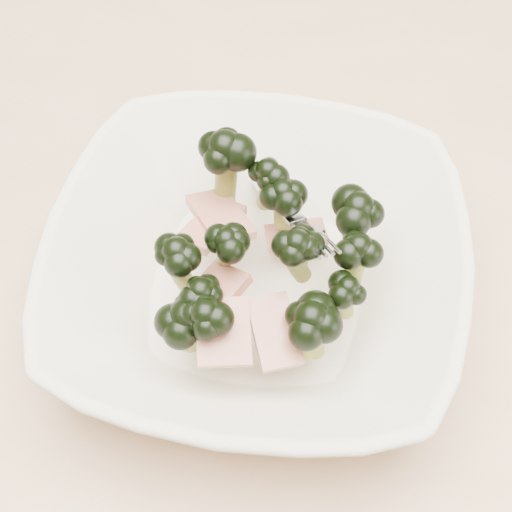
# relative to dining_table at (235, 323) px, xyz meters

# --- Properties ---
(dining_table) EXTENTS (1.20, 0.80, 0.75)m
(dining_table) POSITION_rel_dining_table_xyz_m (0.00, 0.00, 0.00)
(dining_table) COLOR tan
(dining_table) RESTS_ON ground
(broccoli_dish) EXTENTS (0.30, 0.30, 0.11)m
(broccoli_dish) POSITION_rel_dining_table_xyz_m (0.03, -0.03, 0.14)
(broccoli_dish) COLOR beige
(broccoli_dish) RESTS_ON dining_table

